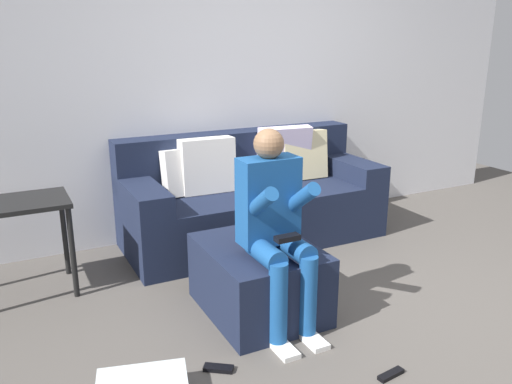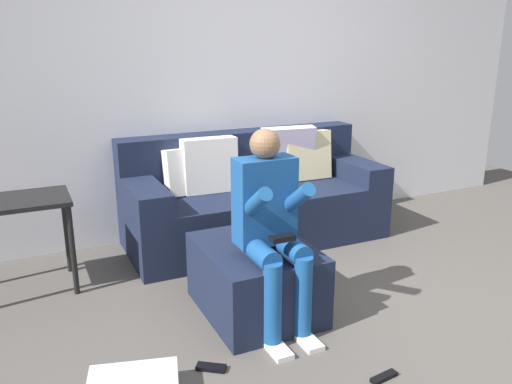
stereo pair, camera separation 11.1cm
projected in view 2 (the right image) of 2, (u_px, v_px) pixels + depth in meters
ground_plane at (406, 328)px, 3.05m from camera, size 7.46×7.46×0.00m
wall_back at (255, 88)px, 4.53m from camera, size 5.74×0.10×2.43m
couch_sectional at (253, 198)px, 4.33m from camera, size 2.10×0.85×0.92m
ottoman at (255, 279)px, 3.19m from camera, size 0.62×0.79×0.43m
person_seated at (272, 223)px, 2.91m from camera, size 0.34×0.55×1.15m
side_table at (23, 214)px, 3.37m from camera, size 0.59×0.45×0.64m
remote_near_ottoman at (384, 377)px, 2.59m from camera, size 0.16×0.06×0.02m
remote_by_storage_bin at (211, 367)px, 2.67m from camera, size 0.16×0.13×0.02m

